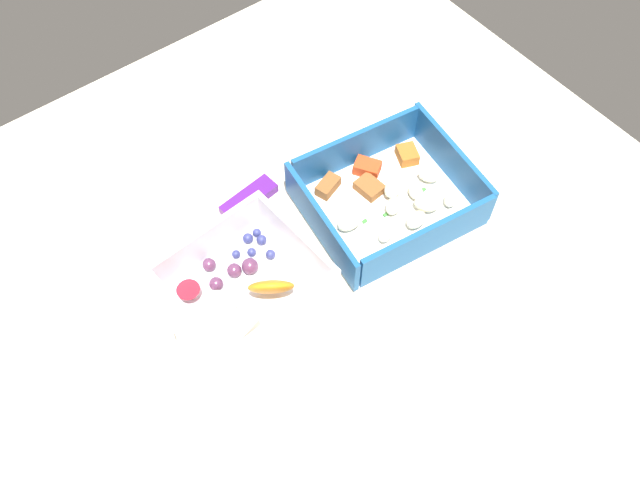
{
  "coord_description": "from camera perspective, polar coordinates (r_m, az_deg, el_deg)",
  "views": [
    {
      "loc": [
        -24.2,
        -29.32,
        64.85
      ],
      "look_at": [
        -0.79,
        1.18,
        4.0
      ],
      "focal_mm": 37.27,
      "sensor_mm": 36.0,
      "label": 1
    }
  ],
  "objects": [
    {
      "name": "fruit_bowl",
      "position": [
        0.7,
        -6.49,
        -4.02
      ],
      "size": [
        15.62,
        14.16,
        5.63
      ],
      "rotation": [
        0.0,
        0.0,
        0.07
      ],
      "color": "white",
      "rests_on": "table_surface"
    },
    {
      "name": "pasta_container",
      "position": [
        0.76,
        5.95,
        3.66
      ],
      "size": [
        19.9,
        17.7,
        5.63
      ],
      "rotation": [
        0.0,
        0.0,
        -0.14
      ],
      "color": "white",
      "rests_on": "table_surface"
    },
    {
      "name": "table_surface",
      "position": [
        0.74,
        1.03,
        -1.53
      ],
      "size": [
        80.0,
        80.0,
        2.0
      ],
      "primitive_type": "cube",
      "color": "beige",
      "rests_on": "ground"
    },
    {
      "name": "candy_bar",
      "position": [
        0.77,
        -6.12,
        3.52
      ],
      "size": [
        7.22,
        3.16,
        1.2
      ],
      "primitive_type": "cube",
      "rotation": [
        0.0,
        0.0,
        0.11
      ],
      "color": "#51197A",
      "rests_on": "table_surface"
    },
    {
      "name": "paper_cup_liner",
      "position": [
        0.69,
        -13.66,
        -8.69
      ],
      "size": [
        3.43,
        3.43,
        1.85
      ],
      "primitive_type": "cylinder",
      "color": "white",
      "rests_on": "table_surface"
    }
  ]
}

